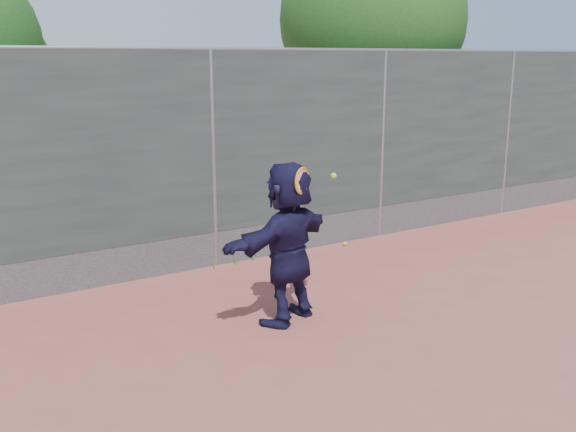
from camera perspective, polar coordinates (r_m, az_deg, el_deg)
ground at (r=6.50m, az=7.42°, el=-12.63°), size 80.00×80.00×0.00m
player at (r=7.07m, az=0.00°, el=-2.38°), size 1.76×1.11×1.82m
ball_ground at (r=10.15m, az=5.10°, el=-2.47°), size 0.07×0.07×0.07m
fence at (r=8.89m, az=-6.66°, el=5.37°), size 20.00×0.06×3.03m
swing_action at (r=6.79m, az=1.52°, el=3.05°), size 0.61×0.17×0.51m
tree_right at (r=13.25m, az=7.98°, el=16.41°), size 3.78×3.60×5.39m
weed_clump at (r=9.24m, az=-4.45°, el=-3.48°), size 0.68×0.07×0.30m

